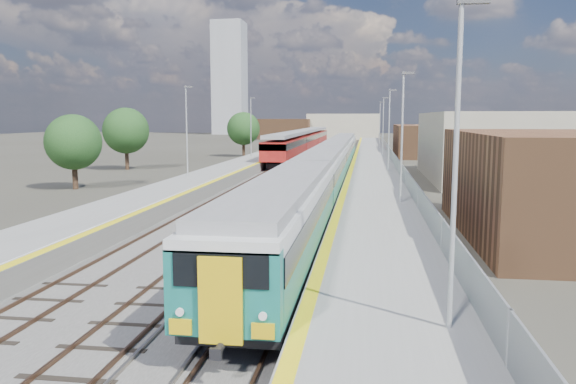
# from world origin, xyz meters

# --- Properties ---
(ground) EXTENTS (320.00, 320.00, 0.00)m
(ground) POSITION_xyz_m (0.00, 50.00, 0.00)
(ground) COLOR #47443A
(ground) RESTS_ON ground
(ballast_bed) EXTENTS (10.50, 155.00, 0.06)m
(ballast_bed) POSITION_xyz_m (-2.25, 52.50, 0.03)
(ballast_bed) COLOR #565451
(ballast_bed) RESTS_ON ground
(tracks) EXTENTS (8.96, 160.00, 0.17)m
(tracks) POSITION_xyz_m (-1.65, 54.18, 0.11)
(tracks) COLOR #4C3323
(tracks) RESTS_ON ground
(platform_right) EXTENTS (4.70, 155.00, 8.52)m
(platform_right) POSITION_xyz_m (5.28, 52.49, 0.54)
(platform_right) COLOR slate
(platform_right) RESTS_ON ground
(platform_left) EXTENTS (4.30, 155.00, 8.52)m
(platform_left) POSITION_xyz_m (-9.05, 52.49, 0.52)
(platform_left) COLOR slate
(platform_left) RESTS_ON ground
(buildings) EXTENTS (72.00, 185.50, 40.00)m
(buildings) POSITION_xyz_m (-18.12, 138.60, 10.70)
(buildings) COLOR brown
(buildings) RESTS_ON ground
(green_train) EXTENTS (2.70, 75.31, 2.97)m
(green_train) POSITION_xyz_m (1.50, 38.22, 2.10)
(green_train) COLOR black
(green_train) RESTS_ON ground
(red_train) EXTENTS (3.04, 61.67, 3.84)m
(red_train) POSITION_xyz_m (-5.50, 79.56, 2.27)
(red_train) COLOR black
(red_train) RESTS_ON ground
(tree_a) EXTENTS (4.57, 4.57, 6.20)m
(tree_a) POSITION_xyz_m (-19.37, 32.37, 3.90)
(tree_a) COLOR #382619
(tree_a) RESTS_ON ground
(tree_b) EXTENTS (5.21, 5.21, 7.06)m
(tree_b) POSITION_xyz_m (-22.58, 49.85, 4.44)
(tree_b) COLOR #382619
(tree_b) RESTS_ON ground
(tree_c) EXTENTS (5.01, 5.01, 6.79)m
(tree_c) POSITION_xyz_m (-14.10, 73.12, 4.27)
(tree_c) COLOR #382619
(tree_c) RESTS_ON ground
(tree_d) EXTENTS (4.44, 4.44, 6.02)m
(tree_d) POSITION_xyz_m (22.51, 66.02, 3.79)
(tree_d) COLOR #382619
(tree_d) RESTS_ON ground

